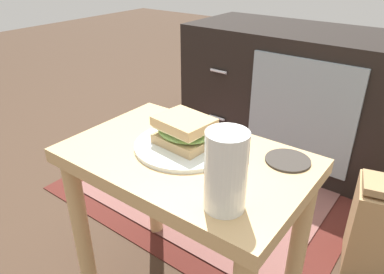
{
  "coord_description": "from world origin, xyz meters",
  "views": [
    {
      "loc": [
        0.44,
        -0.57,
        0.88
      ],
      "look_at": [
        0.02,
        0.0,
        0.51
      ],
      "focal_mm": 34.03,
      "sensor_mm": 36.0,
      "label": 1
    }
  ],
  "objects_px": {
    "tv_cabinet": "(294,95)",
    "plate": "(184,145)",
    "coaster": "(288,160)",
    "beer_glass": "(226,173)",
    "sandwich_front": "(184,131)"
  },
  "relations": [
    {
      "from": "tv_cabinet",
      "to": "beer_glass",
      "type": "xyz_separation_m",
      "value": [
        0.29,
        -1.06,
        0.24
      ]
    },
    {
      "from": "sandwich_front",
      "to": "beer_glass",
      "type": "height_order",
      "value": "beer_glass"
    },
    {
      "from": "tv_cabinet",
      "to": "coaster",
      "type": "bearing_deg",
      "value": -69.43
    },
    {
      "from": "plate",
      "to": "sandwich_front",
      "type": "distance_m",
      "value": 0.04
    },
    {
      "from": "sandwich_front",
      "to": "coaster",
      "type": "xyz_separation_m",
      "value": [
        0.22,
        0.09,
        -0.04
      ]
    },
    {
      "from": "tv_cabinet",
      "to": "beer_glass",
      "type": "bearing_deg",
      "value": -74.79
    },
    {
      "from": "coaster",
      "to": "tv_cabinet",
      "type": "bearing_deg",
      "value": 110.57
    },
    {
      "from": "plate",
      "to": "tv_cabinet",
      "type": "bearing_deg",
      "value": 95.68
    },
    {
      "from": "sandwich_front",
      "to": "beer_glass",
      "type": "xyz_separation_m",
      "value": [
        0.2,
        -0.13,
        0.03
      ]
    },
    {
      "from": "plate",
      "to": "sandwich_front",
      "type": "height_order",
      "value": "sandwich_front"
    },
    {
      "from": "tv_cabinet",
      "to": "plate",
      "type": "relative_size",
      "value": 4.09
    },
    {
      "from": "tv_cabinet",
      "to": "sandwich_front",
      "type": "bearing_deg",
      "value": -84.32
    },
    {
      "from": "coaster",
      "to": "beer_glass",
      "type": "bearing_deg",
      "value": -97.07
    },
    {
      "from": "beer_glass",
      "to": "plate",
      "type": "bearing_deg",
      "value": 145.82
    },
    {
      "from": "sandwich_front",
      "to": "plate",
      "type": "bearing_deg",
      "value": 26.57
    }
  ]
}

